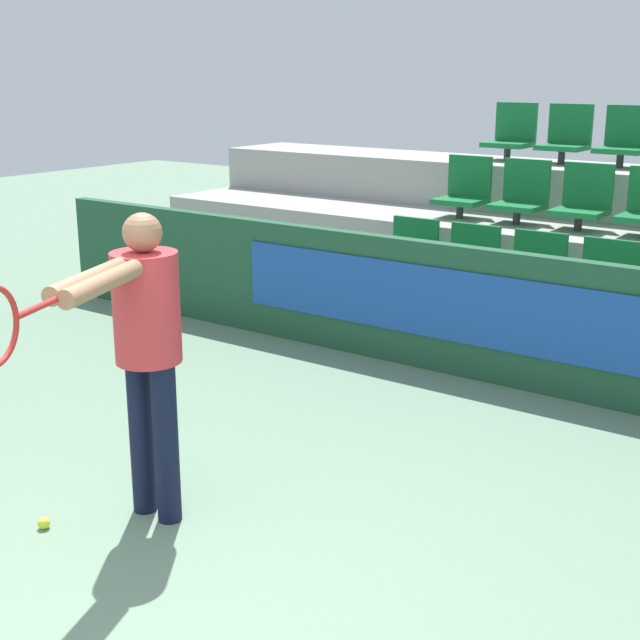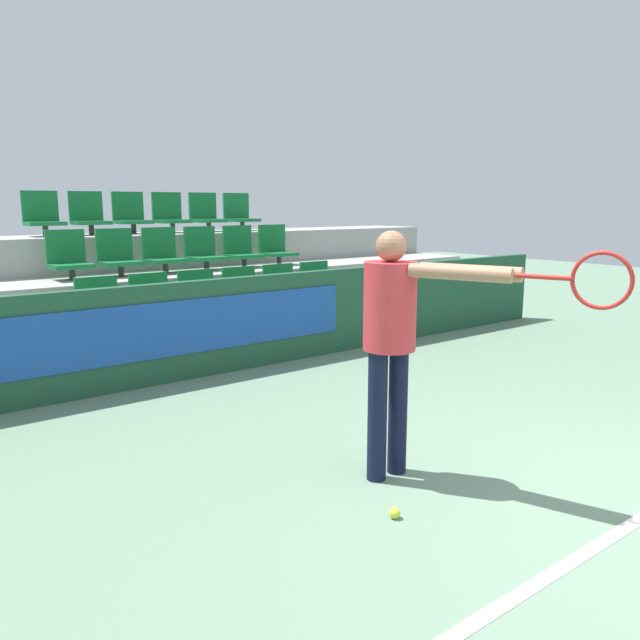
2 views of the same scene
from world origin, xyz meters
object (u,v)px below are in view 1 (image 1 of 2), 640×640
object	(u,v)px
stadium_chair_3	(605,283)
stadium_chair_12	(511,135)
stadium_chair_6	(464,191)
stadium_chair_7	(521,196)
tennis_ball	(44,523)
stadium_chair_2	(534,273)
stadium_chair_13	(566,138)
stadium_chair_0	(409,256)
tennis_player	(142,335)
stadium_chair_8	(583,201)
stadium_chair_14	(624,141)
stadium_chair_1	(469,264)

from	to	relation	value
stadium_chair_3	stadium_chair_12	size ratio (longest dim) A/B	1.00
stadium_chair_6	stadium_chair_7	world-z (taller)	same
tennis_ball	stadium_chair_6	bearing A→B (deg)	92.89
stadium_chair_3	tennis_ball	size ratio (longest dim) A/B	8.95
stadium_chair_2	stadium_chair_13	distance (m)	2.35
stadium_chair_0	tennis_player	bearing A→B (deg)	-80.17
stadium_chair_8	tennis_ball	distance (m)	5.50
stadium_chair_6	stadium_chair_13	size ratio (longest dim) A/B	1.00
stadium_chair_8	stadium_chair_12	xyz separation A→B (m)	(-1.19, 1.03, 0.47)
stadium_chair_6	stadium_chair_0	bearing A→B (deg)	-90.00
stadium_chair_2	stadium_chair_8	distance (m)	1.14
stadium_chair_2	stadium_chair_6	world-z (taller)	stadium_chair_6
stadium_chair_2	stadium_chair_13	size ratio (longest dim) A/B	1.00
stadium_chair_12	tennis_player	distance (m)	6.00
stadium_chair_7	tennis_ball	distance (m)	5.43
stadium_chair_7	stadium_chair_14	distance (m)	1.28
stadium_chair_0	stadium_chair_6	distance (m)	1.14
stadium_chair_1	stadium_chair_8	xyz separation A→B (m)	(0.59, 1.03, 0.47)
stadium_chair_12	stadium_chair_3	bearing A→B (deg)	-49.31
stadium_chair_1	stadium_chair_0	bearing A→B (deg)	180.00
stadium_chair_0	stadium_chair_3	bearing A→B (deg)	0.00
stadium_chair_1	stadium_chair_14	size ratio (longest dim) A/B	1.00
stadium_chair_12	stadium_chair_13	xyz separation A→B (m)	(0.59, 0.00, 0.00)
stadium_chair_6	stadium_chair_13	bearing A→B (deg)	60.17
stadium_chair_14	tennis_ball	distance (m)	6.60
tennis_player	stadium_chair_14	bearing A→B (deg)	64.60
stadium_chair_1	stadium_chair_12	bearing A→B (deg)	105.99
stadium_chair_2	stadium_chair_8	size ratio (longest dim) A/B	1.00
stadium_chair_6	tennis_ball	bearing A→B (deg)	-87.11
stadium_chair_0	stadium_chair_2	world-z (taller)	same
stadium_chair_12	tennis_player	world-z (taller)	stadium_chair_12
stadium_chair_2	stadium_chair_13	xyz separation A→B (m)	(-0.59, 2.07, 0.95)
stadium_chair_12	tennis_player	size ratio (longest dim) A/B	0.35
stadium_chair_8	stadium_chair_14	world-z (taller)	stadium_chair_14
stadium_chair_1	stadium_chair_2	distance (m)	0.59
stadium_chair_1	stadium_chair_3	distance (m)	1.19
stadium_chair_1	stadium_chair_2	size ratio (longest dim) A/B	1.00
stadium_chair_7	tennis_ball	bearing A→B (deg)	-93.52
stadium_chair_2	stadium_chair_7	size ratio (longest dim) A/B	1.00
stadium_chair_13	stadium_chair_7	bearing A→B (deg)	-90.00
stadium_chair_8	stadium_chair_13	size ratio (longest dim) A/B	1.00
stadium_chair_0	stadium_chair_14	world-z (taller)	stadium_chair_14
stadium_chair_0	stadium_chair_2	bearing A→B (deg)	0.00
stadium_chair_13	tennis_player	xyz separation A→B (m)	(0.08, -5.93, -0.63)
stadium_chair_0	stadium_chair_2	size ratio (longest dim) A/B	1.00
stadium_chair_7	tennis_ball	size ratio (longest dim) A/B	8.95
stadium_chair_7	tennis_player	world-z (taller)	tennis_player
stadium_chair_0	tennis_player	distance (m)	3.93
stadium_chair_12	tennis_ball	bearing A→B (deg)	-87.58
stadium_chair_0	stadium_chair_13	world-z (taller)	stadium_chair_13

